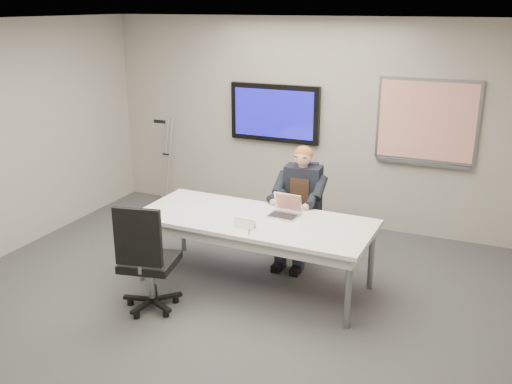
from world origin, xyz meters
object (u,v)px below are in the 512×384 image
at_px(office_chair_far, 303,230).
at_px(office_chair_near, 149,277).
at_px(conference_table, 254,226).
at_px(seated_person, 297,217).
at_px(laptop, 285,210).

distance_m(office_chair_far, office_chair_near, 2.16).
xyz_separation_m(office_chair_far, office_chair_near, (-0.95, -1.93, 0.06)).
bearing_deg(office_chair_far, conference_table, -115.90).
bearing_deg(office_chair_far, seated_person, -101.56).
height_order(office_chair_near, laptop, office_chair_near).
bearing_deg(conference_table, seated_person, 74.79).
distance_m(office_chair_near, seated_person, 1.95).
relative_size(office_chair_near, laptop, 3.46).
bearing_deg(laptop, conference_table, -136.92).
bearing_deg(seated_person, conference_table, -110.60).
distance_m(conference_table, office_chair_near, 1.23).
xyz_separation_m(office_chair_near, laptop, (1.01, 1.15, 0.47)).
bearing_deg(office_chair_near, office_chair_far, -127.78).
relative_size(conference_table, office_chair_far, 2.67).
bearing_deg(seated_person, office_chair_near, -123.77).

